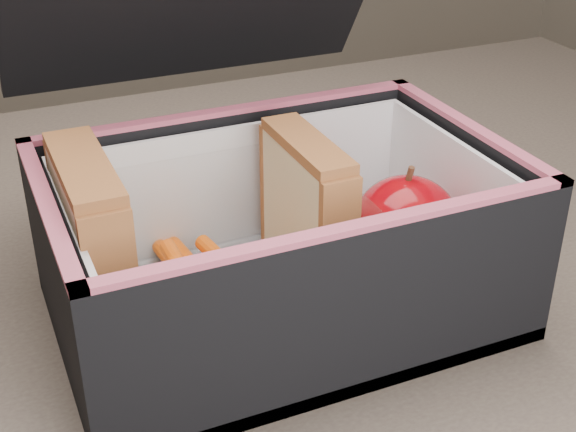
{
  "coord_description": "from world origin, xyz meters",
  "views": [
    {
      "loc": [
        -0.14,
        -0.44,
        1.06
      ],
      "look_at": [
        0.03,
        -0.03,
        0.81
      ],
      "focal_mm": 50.0,
      "sensor_mm": 36.0,
      "label": 1
    }
  ],
  "objects": [
    {
      "name": "kitchen_table",
      "position": [
        0.0,
        0.0,
        0.66
      ],
      "size": [
        1.2,
        0.8,
        0.75
      ],
      "color": "brown",
      "rests_on": "ground"
    },
    {
      "name": "lunch_bag",
      "position": [
        0.02,
        -0.04,
        0.81
      ],
      "size": [
        0.28,
        0.29,
        0.26
      ],
      "color": "black",
      "rests_on": "kitchen_table"
    },
    {
      "name": "plastic_tub",
      "position": [
        -0.02,
        -0.03,
        0.8
      ],
      "size": [
        0.18,
        0.13,
        0.08
      ],
      "primitive_type": null,
      "color": "white",
      "rests_on": "lunch_bag"
    },
    {
      "name": "sandwich_left",
      "position": [
        -0.09,
        -0.03,
        0.82
      ],
      "size": [
        0.03,
        0.1,
        0.11
      ],
      "color": "#D8BC8B",
      "rests_on": "plastic_tub"
    },
    {
      "name": "sandwich_right",
      "position": [
        0.05,
        -0.03,
        0.82
      ],
      "size": [
        0.03,
        0.09,
        0.1
      ],
      "color": "#D8BC8B",
      "rests_on": "plastic_tub"
    },
    {
      "name": "carrot_sticks",
      "position": [
        -0.02,
        -0.04,
        0.78
      ],
      "size": [
        0.05,
        0.14,
        0.03
      ],
      "color": "#F05908",
      "rests_on": "plastic_tub"
    },
    {
      "name": "paper_napkin",
      "position": [
        0.11,
        -0.05,
        0.77
      ],
      "size": [
        0.09,
        0.09,
        0.01
      ],
      "primitive_type": "cube",
      "rotation": [
        0.0,
        0.0,
        -0.42
      ],
      "color": "white",
      "rests_on": "lunch_bag"
    },
    {
      "name": "red_apple",
      "position": [
        0.11,
        -0.05,
        0.8
      ],
      "size": [
        0.08,
        0.08,
        0.07
      ],
      "rotation": [
        0.0,
        0.0,
        0.2
      ],
      "color": "maroon",
      "rests_on": "paper_napkin"
    }
  ]
}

